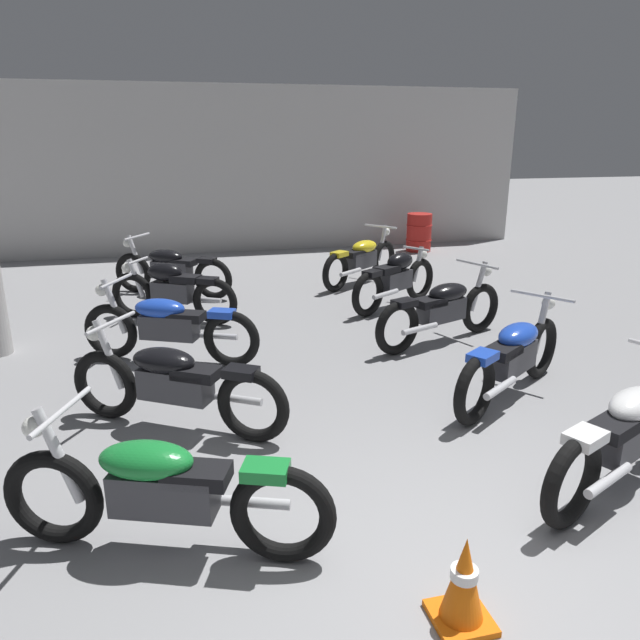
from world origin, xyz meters
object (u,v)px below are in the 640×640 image
Objects in this scene: motorcycle_left_row_0 at (162,489)px; traffic_cone at (464,582)px; motorcycle_left_row_2 at (168,325)px; motorcycle_right_row_3 at (396,278)px; motorcycle_left_row_3 at (172,290)px; motorcycle_left_row_1 at (174,383)px; oil_drum at (419,232)px; motorcycle_right_row_2 at (442,309)px; motorcycle_right_row_0 at (628,432)px; motorcycle_right_row_1 at (513,356)px; motorcycle_left_row_4 at (171,269)px; motorcycle_right_row_4 at (362,259)px.

motorcycle_left_row_0 is 3.83× the size of traffic_cone.
motorcycle_left_row_2 is 1.16× the size of motorcycle_right_row_3.
traffic_cone is (1.45, -6.06, -0.20)m from motorcycle_left_row_3.
motorcycle_left_row_1 is at bearing 86.74° from motorcycle_left_row_0.
motorcycle_right_row_2 is at bearing -110.38° from oil_drum.
motorcycle_right_row_2 is at bearing -28.16° from motorcycle_left_row_3.
motorcycle_right_row_3 is (3.35, 3.26, 0.01)m from motorcycle_left_row_1.
motorcycle_left_row_0 is 5.07m from motorcycle_left_row_3.
motorcycle_right_row_0 is 1.08× the size of motorcycle_right_row_1.
motorcycle_left_row_4 is at bearing 89.71° from motorcycle_left_row_1.
motorcycle_right_row_3 reaches higher than traffic_cone.
motorcycle_left_row_1 reaches higher than motorcycle_right_row_3.
motorcycle_left_row_2 is 3.11m from motorcycle_left_row_4.
traffic_cone is (-1.82, -2.55, -0.19)m from motorcycle_right_row_1.
motorcycle_right_row_4 is at bearing 24.37° from motorcycle_left_row_3.
motorcycle_right_row_3 is at bearing 24.34° from motorcycle_left_row_2.
motorcycle_right_row_3 reaches higher than oil_drum.
traffic_cone is at bearing -113.62° from motorcycle_right_row_2.
motorcycle_left_row_2 is 1.06× the size of motorcycle_left_row_4.
motorcycle_right_row_0 is 1.13× the size of motorcycle_right_row_4.
motorcycle_left_row_1 and motorcycle_right_row_0 have the same top height.
motorcycle_left_row_1 is 5.89m from motorcycle_right_row_4.
motorcycle_left_row_4 is 7.35m from motorcycle_right_row_0.
motorcycle_left_row_1 reaches higher than traffic_cone.
motorcycle_right_row_0 is at bearing -103.82° from oil_drum.
motorcycle_left_row_0 is 1.09× the size of motorcycle_left_row_1.
motorcycle_right_row_3 is (3.45, 4.95, 0.01)m from motorcycle_left_row_0.
motorcycle_right_row_2 is (3.32, -3.24, 0.00)m from motorcycle_left_row_4.
motorcycle_left_row_1 is at bearing -90.29° from motorcycle_left_row_4.
oil_drum reaches higher than traffic_cone.
motorcycle_left_row_4 is 3.52× the size of traffic_cone.
motorcycle_left_row_3 is at bearing 88.67° from motorcycle_left_row_0.
motorcycle_right_row_4 is at bearing 91.11° from motorcycle_right_row_3.
motorcycle_left_row_0 is at bearing -91.33° from motorcycle_left_row_3.
motorcycle_right_row_2 reaches higher than traffic_cone.
motorcycle_left_row_1 is 3.71m from motorcycle_right_row_2.
traffic_cone is (-4.07, -10.21, -0.17)m from oil_drum.
motorcycle_left_row_4 reaches higher than motorcycle_right_row_3.
motorcycle_right_row_0 is at bearing -1.26° from motorcycle_left_row_0.
motorcycle_right_row_1 is at bearing -56.66° from motorcycle_left_row_4.
motorcycle_right_row_2 is 2.43× the size of oil_drum.
motorcycle_left_row_4 is 0.92× the size of motorcycle_right_row_2.
oil_drum is (5.55, 7.52, -0.03)m from motorcycle_left_row_1.
motorcycle_left_row_4 is 1.02× the size of motorcycle_right_row_1.
motorcycle_left_row_1 reaches higher than oil_drum.
motorcycle_left_row_0 reaches higher than motorcycle_right_row_3.
motorcycle_right_row_4 is (3.42, 6.56, 0.00)m from motorcycle_left_row_0.
motorcycle_right_row_1 is 1.73m from motorcycle_right_row_2.
motorcycle_right_row_2 is (0.05, 1.73, 0.00)m from motorcycle_right_row_1.
oil_drum is (2.25, 7.66, -0.03)m from motorcycle_right_row_1.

